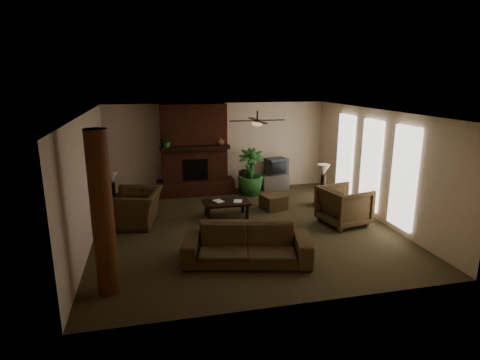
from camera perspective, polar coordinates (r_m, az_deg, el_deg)
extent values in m
plane|color=#4A3E25|center=(9.78, 0.53, -6.83)|extent=(7.00, 7.00, 0.00)
plane|color=silver|center=(9.14, 0.57, 9.75)|extent=(7.00, 7.00, 0.00)
plane|color=beige|center=(12.72, -3.15, 4.73)|extent=(7.00, 0.00, 7.00)
plane|color=beige|center=(6.15, 8.23, -6.20)|extent=(7.00, 0.00, 7.00)
plane|color=beige|center=(9.21, -21.12, -0.03)|extent=(0.00, 7.00, 7.00)
plane|color=beige|center=(10.71, 19.09, 2.09)|extent=(0.00, 7.00, 7.00)
cube|color=#552516|center=(12.37, -6.61, 4.37)|extent=(2.00, 0.50, 2.80)
cube|color=#552516|center=(12.53, -6.40, -1.00)|extent=(2.40, 0.70, 0.45)
cube|color=black|center=(12.23, -6.39, 1.49)|extent=(0.75, 0.04, 0.65)
cube|color=black|center=(12.07, -6.47, 4.61)|extent=(2.10, 0.28, 0.12)
cube|color=white|center=(12.05, 14.89, 3.48)|extent=(0.08, 0.85, 2.35)
cube|color=white|center=(10.86, 18.29, 2.05)|extent=(0.08, 0.85, 2.35)
cube|color=white|center=(9.73, 22.49, 0.26)|extent=(0.08, 0.85, 2.35)
cylinder|color=brown|center=(6.85, -19.19, -4.70)|extent=(0.36, 0.36, 2.80)
cube|color=black|center=(11.02, -19.43, 0.52)|extent=(0.10, 1.00, 2.10)
cylinder|color=black|center=(9.54, 2.51, 9.22)|extent=(0.04, 0.04, 0.24)
cylinder|color=black|center=(9.55, 2.50, 8.50)|extent=(0.20, 0.20, 0.06)
ellipsoid|color=#F2BF72|center=(9.55, 2.50, 8.14)|extent=(0.26, 0.26, 0.14)
cube|color=black|center=(9.66, 4.82, 8.59)|extent=(0.55, 0.12, 0.01)
cube|color=black|center=(9.45, 0.14, 8.51)|extent=(0.55, 0.12, 0.01)
cube|color=black|center=(9.93, 1.88, 8.80)|extent=(0.12, 0.55, 0.01)
cube|color=black|center=(9.16, 3.17, 8.30)|extent=(0.12, 0.55, 0.01)
imported|color=brown|center=(7.88, 0.98, -8.43)|extent=(2.60, 1.29, 0.98)
imported|color=brown|center=(10.16, -14.79, -3.09)|extent=(1.12, 1.47, 1.14)
imported|color=brown|center=(10.14, 14.80, -3.35)|extent=(1.16, 1.21, 1.06)
cube|color=black|center=(10.34, -2.01, -3.27)|extent=(1.20, 0.70, 0.06)
cube|color=black|center=(10.10, -4.53, -5.04)|extent=(0.07, 0.07, 0.37)
cube|color=black|center=(10.28, 1.01, -4.64)|extent=(0.07, 0.07, 0.37)
cube|color=black|center=(10.57, -4.93, -4.15)|extent=(0.07, 0.07, 0.37)
cube|color=black|center=(10.74, 0.36, -3.78)|extent=(0.07, 0.07, 0.37)
cube|color=brown|center=(11.09, 4.83, -3.16)|extent=(0.72, 0.72, 0.40)
cube|color=#BCBCBF|center=(13.06, 5.05, -0.21)|extent=(0.87, 0.53, 0.50)
cube|color=#373739|center=(12.95, 5.25, 1.99)|extent=(0.74, 0.62, 0.52)
cube|color=black|center=(12.71, 5.62, 1.73)|extent=(0.52, 0.13, 0.40)
cylinder|color=#33271C|center=(12.56, 0.59, -0.27)|extent=(0.34, 0.34, 0.70)
sphere|color=#33271C|center=(12.50, 0.59, 0.84)|extent=(0.34, 0.34, 0.34)
imported|color=#2D6127|center=(12.35, 1.52, -0.28)|extent=(0.92, 1.50, 0.80)
cube|color=black|center=(11.04, -17.68, -3.50)|extent=(0.64, 0.64, 0.55)
cylinder|color=black|center=(10.93, -17.86, -1.23)|extent=(0.18, 0.18, 0.35)
cone|color=#F0E3CB|center=(10.85, -17.99, 0.43)|extent=(0.45, 0.45, 0.30)
cube|color=black|center=(11.54, 11.94, -2.34)|extent=(0.64, 0.64, 0.55)
cylinder|color=black|center=(11.46, 11.87, -0.11)|extent=(0.15, 0.15, 0.35)
cone|color=#F0E3CB|center=(11.39, 11.96, 1.47)|extent=(0.38, 0.38, 0.30)
imported|color=#2D6127|center=(11.92, -10.49, 5.43)|extent=(0.47, 0.50, 0.33)
imported|color=brown|center=(12.19, -2.79, 5.60)|extent=(0.28, 0.29, 0.22)
imported|color=#999999|center=(10.23, -3.65, -2.47)|extent=(0.21, 0.10, 0.29)
imported|color=#999999|center=(10.27, -0.91, -2.37)|extent=(0.21, 0.08, 0.29)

